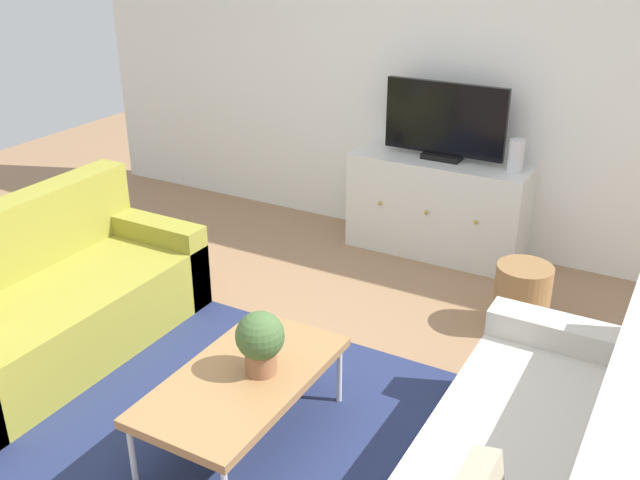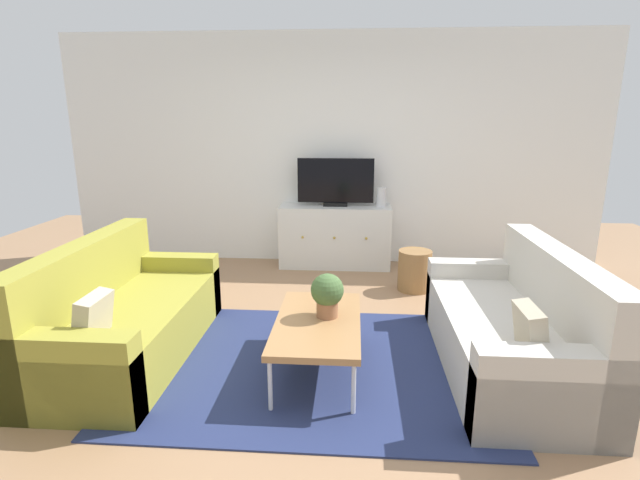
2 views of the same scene
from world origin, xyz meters
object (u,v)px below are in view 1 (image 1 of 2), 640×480
Objects in this scene: potted_plant at (260,340)px; glass_vase at (516,156)px; couch_right_side at (549,480)px; coffee_table at (243,381)px; couch_left_side at (44,306)px; tv_console at (438,207)px; flat_screen_tv at (445,122)px; wicker_basket at (522,297)px.

glass_vase is (0.49, 2.43, 0.28)m from potted_plant.
coffee_table is (-1.39, -0.12, 0.07)m from couch_right_side.
couch_right_side is at bearing 2.34° from potted_plant.
couch_left_side is 1.37× the size of tv_console.
flat_screen_tv is 3.94× the size of glass_vase.
flat_screen_tv is (-0.00, 0.02, 0.64)m from tv_console.
tv_console is 0.64m from flat_screen_tv.
potted_plant is 1.87m from wicker_basket.
couch_right_side is at bearing -70.37° from glass_vase.
tv_console is 1.17m from wicker_basket.
coffee_table is 1.93m from wicker_basket.
glass_vase is (0.55, 2.50, 0.49)m from coffee_table.
wicker_basket is (0.87, 1.71, -0.15)m from coffee_table.
tv_console is (-0.05, 2.43, -0.19)m from potted_plant.
glass_vase is (-0.85, 2.37, 0.56)m from couch_right_side.
couch_left_side reaches higher than tv_console.
couch_left_side is at bearing 180.00° from couch_right_side.
couch_left_side is 4.25× the size of wicker_basket.
couch_left_side is 1.66× the size of coffee_table.
couch_left_side and couch_right_side have the same top height.
glass_vase is at bearing 0.00° from tv_console.
glass_vase reaches higher than potted_plant.
couch_left_side is 2.91m from flat_screen_tv.
couch_right_side is at bearing 0.00° from couch_left_side.
flat_screen_tv is (1.50, 2.39, 0.72)m from couch_left_side.
potted_plant is at bearing -101.31° from glass_vase.
flat_screen_tv is at bearing 90.00° from tv_console.
couch_left_side is at bearing 177.98° from potted_plant.
couch_left_side is 1.49m from coffee_table.
glass_vase reaches higher than tv_console.
flat_screen_tv reaches higher than couch_right_side.
couch_right_side reaches higher than coffee_table.
coffee_table is at bearing -4.76° from couch_left_side.
coffee_table is 3.45× the size of potted_plant.
wicker_basket is (-0.53, 1.59, -0.08)m from couch_right_side.
couch_left_side reaches higher than potted_plant.
tv_console is at bearing 137.47° from wicker_basket.
couch_left_side is 2.81m from tv_console.
couch_right_side is 7.95× the size of glass_vase.
flat_screen_tv is at bearing 89.68° from coffee_table.
glass_vase is at bearing 77.68° from coffee_table.
flat_screen_tv is at bearing 119.93° from couch_right_side.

